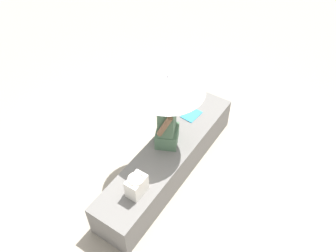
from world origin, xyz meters
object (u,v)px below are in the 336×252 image
object	(u,v)px
person_seated	(167,121)
handbag_black	(137,186)
parasol	(168,84)
magazine	(191,115)

from	to	relation	value
person_seated	handbag_black	world-z (taller)	person_seated
parasol	person_seated	bearing A→B (deg)	20.01
person_seated	parasol	distance (m)	0.55
parasol	magazine	world-z (taller)	parasol
parasol	magazine	distance (m)	1.10
magazine	handbag_black	bearing A→B (deg)	10.71
person_seated	magazine	bearing A→B (deg)	179.23
handbag_black	magazine	size ratio (longest dim) A/B	0.98
parasol	handbag_black	bearing A→B (deg)	10.43
person_seated	handbag_black	size ratio (longest dim) A/B	3.29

